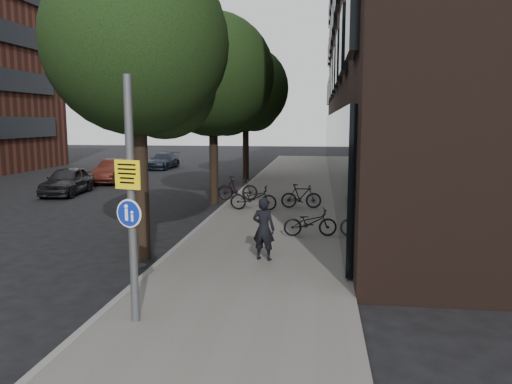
% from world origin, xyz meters
% --- Properties ---
extents(ground, '(120.00, 120.00, 0.00)m').
position_xyz_m(ground, '(0.00, 0.00, 0.00)').
color(ground, black).
rests_on(ground, ground).
extents(sidewalk, '(4.50, 60.00, 0.12)m').
position_xyz_m(sidewalk, '(0.25, 10.00, 0.06)').
color(sidewalk, '#5F5D58').
rests_on(sidewalk, ground).
extents(curb_edge, '(0.15, 60.00, 0.13)m').
position_xyz_m(curb_edge, '(-2.00, 10.00, 0.07)').
color(curb_edge, slate).
rests_on(curb_edge, ground).
extents(building_right_dark_brick, '(12.00, 40.00, 18.00)m').
position_xyz_m(building_right_dark_brick, '(8.50, 22.00, 9.00)').
color(building_right_dark_brick, black).
rests_on(building_right_dark_brick, ground).
extents(street_tree_near, '(4.40, 4.40, 7.50)m').
position_xyz_m(street_tree_near, '(-2.53, 4.64, 5.11)').
color(street_tree_near, black).
rests_on(street_tree_near, ground).
extents(street_tree_mid, '(5.00, 5.00, 7.80)m').
position_xyz_m(street_tree_mid, '(-2.53, 13.14, 5.11)').
color(street_tree_mid, black).
rests_on(street_tree_mid, ground).
extents(street_tree_far, '(5.00, 5.00, 7.80)m').
position_xyz_m(street_tree_far, '(-2.53, 22.14, 5.11)').
color(street_tree_far, black).
rests_on(street_tree_far, ground).
extents(signpost, '(0.46, 0.15, 4.07)m').
position_xyz_m(signpost, '(-1.27, 0.45, 2.18)').
color(signpost, '#595B5E').
rests_on(signpost, sidewalk).
extents(pedestrian, '(0.63, 0.49, 1.52)m').
position_xyz_m(pedestrian, '(0.45, 4.44, 0.88)').
color(pedestrian, black).
rests_on(pedestrian, sidewalk).
extents(parked_bike_facade_near, '(1.62, 0.77, 0.82)m').
position_xyz_m(parked_bike_facade_near, '(1.52, 7.07, 0.53)').
color(parked_bike_facade_near, black).
rests_on(parked_bike_facade_near, sidewalk).
extents(parked_bike_facade_far, '(1.57, 0.53, 0.93)m').
position_xyz_m(parked_bike_facade_far, '(1.08, 11.73, 0.58)').
color(parked_bike_facade_far, black).
rests_on(parked_bike_facade_far, sidewalk).
extents(parked_bike_curb_near, '(1.78, 0.67, 0.92)m').
position_xyz_m(parked_bike_curb_near, '(-0.69, 11.10, 0.58)').
color(parked_bike_curb_near, black).
rests_on(parked_bike_curb_near, sidewalk).
extents(parked_bike_curb_far, '(1.73, 0.67, 1.01)m').
position_xyz_m(parked_bike_curb_far, '(-1.66, 13.32, 0.63)').
color(parked_bike_curb_far, black).
rests_on(parked_bike_curb_far, sidewalk).
extents(parked_car_near, '(1.89, 3.93, 1.29)m').
position_xyz_m(parked_car_near, '(-10.01, 14.70, 0.65)').
color(parked_car_near, black).
rests_on(parked_car_near, ground).
extents(parked_car_mid, '(1.36, 3.90, 1.28)m').
position_xyz_m(parked_car_mid, '(-9.65, 19.37, 0.64)').
color(parked_car_mid, '#4E1D16').
rests_on(parked_car_mid, ground).
extents(parked_car_far, '(1.71, 3.94, 1.13)m').
position_xyz_m(parked_car_far, '(-9.49, 27.58, 0.56)').
color(parked_car_far, '#19202D').
rests_on(parked_car_far, ground).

